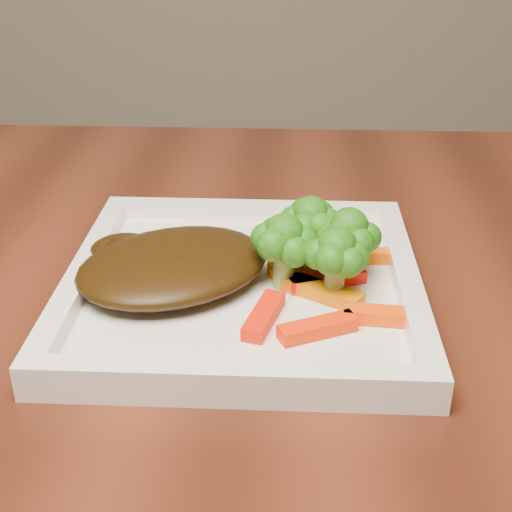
{
  "coord_description": "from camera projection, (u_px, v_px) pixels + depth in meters",
  "views": [
    {
      "loc": [
        -0.31,
        -0.32,
        1.04
      ],
      "look_at": [
        -0.34,
        0.16,
        0.79
      ],
      "focal_mm": 50.0,
      "sensor_mm": 36.0,
      "label": 1
    }
  ],
  "objects": [
    {
      "name": "plate",
      "position": [
        243.0,
        291.0,
        0.56
      ],
      "size": [
        0.27,
        0.27,
        0.01
      ],
      "primitive_type": "cube",
      "color": "white",
      "rests_on": "dining_table"
    },
    {
      "name": "steak",
      "position": [
        173.0,
        265.0,
        0.55
      ],
      "size": [
        0.19,
        0.18,
        0.03
      ],
      "primitive_type": "ellipsoid",
      "rotation": [
        0.0,
        0.0,
        0.59
      ],
      "color": "#382208",
      "rests_on": "plate"
    },
    {
      "name": "broccoli_0",
      "position": [
        310.0,
        224.0,
        0.57
      ],
      "size": [
        0.07,
        0.07,
        0.07
      ],
      "primitive_type": null,
      "rotation": [
        0.0,
        0.0,
        0.39
      ],
      "color": "#2E6510",
      "rests_on": "plate"
    },
    {
      "name": "broccoli_1",
      "position": [
        348.0,
        242.0,
        0.55
      ],
      "size": [
        0.06,
        0.06,
        0.06
      ],
      "primitive_type": null,
      "rotation": [
        0.0,
        0.0,
        0.17
      ],
      "color": "#135C0F",
      "rests_on": "plate"
    },
    {
      "name": "broccoli_2",
      "position": [
        335.0,
        263.0,
        0.52
      ],
      "size": [
        0.07,
        0.07,
        0.06
      ],
      "primitive_type": null,
      "rotation": [
        0.0,
        0.0,
        0.39
      ],
      "color": "#206F12",
      "rests_on": "plate"
    },
    {
      "name": "broccoli_3",
      "position": [
        284.0,
        250.0,
        0.54
      ],
      "size": [
        0.07,
        0.07,
        0.06
      ],
      "primitive_type": null,
      "rotation": [
        0.0,
        0.0,
        0.36
      ],
      "color": "#1F6B11",
      "rests_on": "plate"
    },
    {
      "name": "carrot_0",
      "position": [
        318.0,
        328.0,
        0.49
      ],
      "size": [
        0.06,
        0.04,
        0.01
      ],
      "primitive_type": "cube",
      "rotation": [
        0.0,
        0.0,
        0.43
      ],
      "color": "#FF2B04",
      "rests_on": "plate"
    },
    {
      "name": "carrot_1",
      "position": [
        383.0,
        316.0,
        0.51
      ],
      "size": [
        0.06,
        0.02,
        0.01
      ],
      "primitive_type": "cube",
      "rotation": [
        0.0,
        0.0,
        -0.09
      ],
      "color": "#FF4404",
      "rests_on": "plate"
    },
    {
      "name": "carrot_2",
      "position": [
        264.0,
        316.0,
        0.51
      ],
      "size": [
        0.03,
        0.06,
        0.01
      ],
      "primitive_type": "cube",
      "rotation": [
        0.0,
        0.0,
        1.3
      ],
      "color": "#FF1A04",
      "rests_on": "plate"
    },
    {
      "name": "carrot_3",
      "position": [
        368.0,
        256.0,
        0.59
      ],
      "size": [
        0.05,
        0.01,
        0.01
      ],
      "primitive_type": "cube",
      "rotation": [
        0.0,
        0.0,
        0.02
      ],
      "color": "#FF6304",
      "rests_on": "plate"
    },
    {
      "name": "carrot_4",
      "position": [
        262.0,
        246.0,
        0.6
      ],
      "size": [
        0.05,
        0.04,
        0.01
      ],
      "primitive_type": "cube",
      "rotation": [
        0.0,
        0.0,
        0.57
      ],
      "color": "#FF1804",
      "rests_on": "plate"
    },
    {
      "name": "carrot_5",
      "position": [
        322.0,
        291.0,
        0.54
      ],
      "size": [
        0.06,
        0.05,
        0.01
      ],
      "primitive_type": "cube",
      "rotation": [
        0.0,
        0.0,
        -0.54
      ],
      "color": "orange",
      "rests_on": "plate"
    },
    {
      "name": "carrot_6",
      "position": [
        305.0,
        267.0,
        0.57
      ],
      "size": [
        0.06,
        0.03,
        0.01
      ],
      "primitive_type": "cube",
      "rotation": [
        0.0,
        0.0,
        0.28
      ],
      "color": "orange",
      "rests_on": "plate"
    },
    {
      "name": "carrot_7",
      "position": [
        326.0,
        279.0,
        0.55
      ],
      "size": [
        0.06,
        0.04,
        0.01
      ],
      "primitive_type": "cube",
      "rotation": [
        0.0,
        0.0,
        0.36
      ],
      "color": "#F51104",
      "rests_on": "plate"
    }
  ]
}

